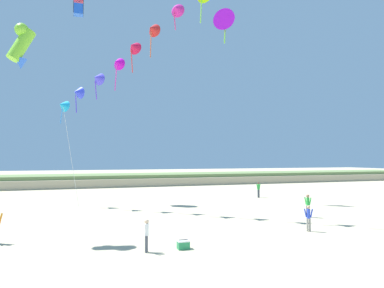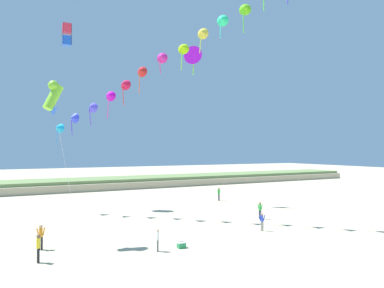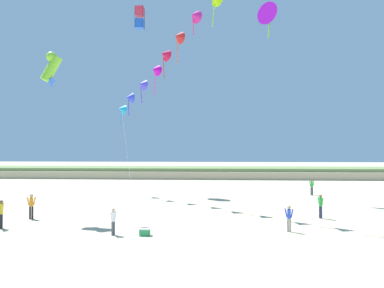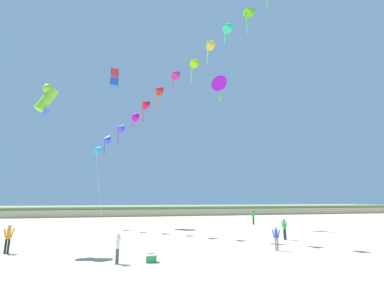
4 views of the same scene
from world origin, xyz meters
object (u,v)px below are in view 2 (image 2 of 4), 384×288
at_px(person_mid_center, 41,235).
at_px(large_kite_high_solo, 194,56).
at_px(beach_cooler, 182,245).
at_px(person_near_left, 260,209).
at_px(person_far_center, 219,193).
at_px(person_far_left, 262,220).
at_px(person_near_right, 38,246).
at_px(large_kite_mid_trail, 67,35).
at_px(large_kite_low_lead, 53,96).
at_px(person_far_right, 158,238).

relative_size(person_mid_center, large_kite_high_solo, 0.48).
height_order(person_mid_center, beach_cooler, person_mid_center).
relative_size(person_near_left, person_far_center, 0.97).
bearing_deg(person_far_left, person_near_right, -179.24).
bearing_deg(large_kite_mid_trail, large_kite_high_solo, -18.81).
bearing_deg(person_far_center, person_far_left, -109.96).
height_order(large_kite_mid_trail, beach_cooler, large_kite_mid_trail).
distance_m(person_mid_center, large_kite_high_solo, 28.65).
distance_m(person_near_left, person_far_center, 12.81).
bearing_deg(person_near_right, large_kite_low_lead, 73.82).
bearing_deg(person_near_left, person_far_center, 76.80).
height_order(person_far_center, beach_cooler, person_far_center).
xyz_separation_m(person_far_right, large_kite_low_lead, (-6.21, 5.20, 9.99)).
bearing_deg(person_near_right, large_kite_high_solo, 39.21).
relative_size(large_kite_high_solo, beach_cooler, 6.37).
bearing_deg(person_far_right, beach_cooler, 0.31).
distance_m(person_near_right, person_far_center, 28.93).
bearing_deg(person_near_right, beach_cooler, -7.33).
height_order(person_near_right, beach_cooler, person_near_right).
distance_m(person_near_left, person_mid_center, 20.34).
bearing_deg(person_far_center, person_mid_center, -149.07).
distance_m(person_far_right, large_kite_high_solo, 27.07).
height_order(person_near_left, person_far_right, person_near_left).
bearing_deg(large_kite_high_solo, person_far_left, -95.10).
bearing_deg(person_far_center, large_kite_high_solo, -162.91).
height_order(person_mid_center, large_kite_low_lead, large_kite_low_lead).
relative_size(person_near_right, person_far_center, 1.00).
distance_m(person_far_right, large_kite_low_lead, 12.86).
height_order(person_far_right, large_kite_mid_trail, large_kite_mid_trail).
relative_size(person_far_right, large_kite_high_solo, 0.42).
bearing_deg(beach_cooler, person_far_right, -179.69).
bearing_deg(large_kite_low_lead, person_near_left, 1.03).
xyz_separation_m(person_mid_center, person_far_left, (17.19, -2.68, -0.12)).
bearing_deg(large_kite_high_solo, person_mid_center, -146.07).
xyz_separation_m(person_near_right, large_kite_mid_trail, (4.17, 20.39, 19.86)).
relative_size(person_near_left, large_kite_high_solo, 0.46).
distance_m(large_kite_mid_trail, large_kite_high_solo, 15.64).
distance_m(person_far_left, large_kite_high_solo, 23.60).
bearing_deg(person_far_center, large_kite_mid_trail, 169.56).
relative_size(person_near_right, large_kite_high_solo, 0.47).
bearing_deg(person_mid_center, person_far_center, 30.93).
xyz_separation_m(person_near_left, person_near_right, (-20.61, -4.36, 0.03)).
distance_m(person_near_left, beach_cooler, 12.72).
xyz_separation_m(large_kite_low_lead, large_kite_high_solo, (17.70, 11.38, 8.07)).
bearing_deg(person_far_center, beach_cooler, -128.56).
bearing_deg(beach_cooler, person_far_center, 51.44).
bearing_deg(person_far_right, large_kite_mid_trail, 98.44).
xyz_separation_m(person_far_right, beach_cooler, (1.81, 0.01, -0.68)).
bearing_deg(large_kite_low_lead, large_kite_high_solo, 32.75).
relative_size(large_kite_low_lead, beach_cooler, 4.55).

